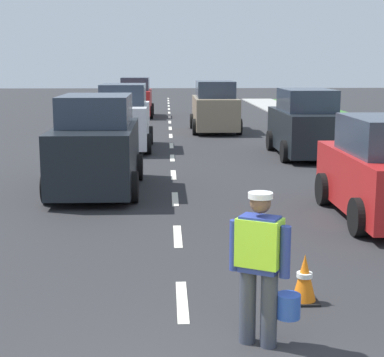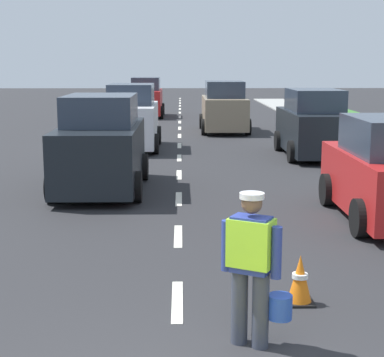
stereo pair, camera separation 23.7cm
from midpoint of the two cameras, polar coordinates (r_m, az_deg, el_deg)
The scene contains 9 objects.
ground_plane at distance 25.92m, azimuth -0.89°, elevation 4.00°, with size 96.00×96.00×0.00m, color #28282B.
lane_center_line at distance 30.09m, azimuth -0.91°, elevation 4.93°, with size 0.14×46.40×0.01m.
road_worker at distance 6.60m, azimuth 6.67°, elevation -7.62°, with size 0.74×0.46×1.67m.
traffic_cone_near at distance 8.00m, azimuth 10.73°, elevation -9.11°, with size 0.36×0.36×0.63m.
car_oncoming_third at distance 34.78m, azimuth -4.04°, elevation 7.34°, with size 1.96×3.92×2.18m.
car_oncoming_lead at distance 14.72m, azimuth -7.89°, elevation 2.94°, with size 2.05×4.21×2.24m.
car_outgoing_far at distance 27.20m, azimuth 3.22°, elevation 6.46°, with size 2.06×4.22×2.20m.
car_parked_far at distance 20.33m, azimuth 11.38°, elevation 4.81°, with size 1.98×4.29×2.16m.
car_oncoming_second at distance 21.77m, azimuth -5.26°, elevation 5.47°, with size 1.96×4.00×2.26m.
Camera 2 is at (0.05, -4.75, 2.99)m, focal length 58.04 mm.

